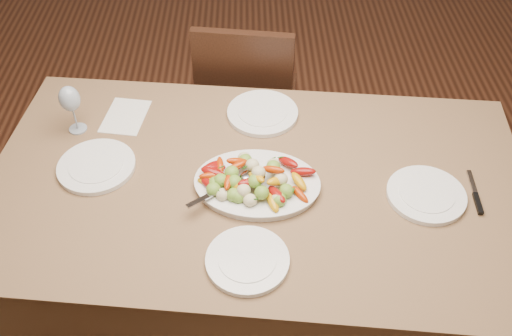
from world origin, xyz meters
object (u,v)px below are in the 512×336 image
Objects in this scene: plate_right at (426,195)px; plate_near at (247,260)px; dining_table at (256,249)px; serving_platter at (257,185)px; chair_far at (249,99)px; plate_left at (97,166)px; plate_far at (263,113)px; wine_glass at (72,108)px.

plate_right is 0.64m from plate_near.
serving_platter is at bearing -83.73° from dining_table.
chair_far is 0.96m from plate_left.
plate_left is 0.99× the size of plate_far.
plate_right is 0.96× the size of plate_far.
plate_left is 1.07× the size of plate_near.
serving_platter is 0.56m from plate_left.
dining_table is 0.69m from plate_right.
chair_far is 1.11m from plate_right.
plate_far is at bearing 85.05° from dining_table.
plate_far is at bearing 85.94° from serving_platter.
plate_near reaches higher than dining_table.
chair_far reaches higher than plate_left.
dining_table is 0.68m from plate_left.
serving_platter is (0.00, -0.03, 0.39)m from dining_table.
serving_platter is 0.74m from wine_glass.
plate_far is (0.58, 0.28, 0.00)m from plate_left.
plate_left is at bearing -154.18° from plate_far.
wine_glass is at bearing 157.22° from dining_table.
chair_far is 0.55m from plate_far.
dining_table is at bearing 171.76° from plate_right.
chair_far is 0.92m from wine_glass.
chair_far reaches higher than serving_platter.
plate_far reaches higher than dining_table.
plate_far is (0.03, 0.35, 0.39)m from dining_table.
chair_far reaches higher than plate_right.
dining_table is 0.51m from plate_near.
chair_far reaches higher than plate_near.
dining_table is at bearing 99.27° from chair_far.
plate_left is at bearing 172.28° from plate_right.
chair_far is at bearing 89.43° from plate_near.
plate_right is 1.27m from wine_glass.
serving_platter is 0.38m from plate_far.
plate_near is (-0.59, -0.25, 0.00)m from plate_right.
dining_table is at bearing 96.27° from serving_platter.
wine_glass reaches higher than serving_platter.
plate_near is at bearing -95.06° from plate_far.
plate_near is at bearing -96.31° from serving_platter.
plate_far is 1.32× the size of wine_glass.
plate_far is 1.08× the size of plate_near.
plate_far is (0.03, 0.38, -0.00)m from serving_platter.
chair_far is 2.33× the size of serving_platter.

